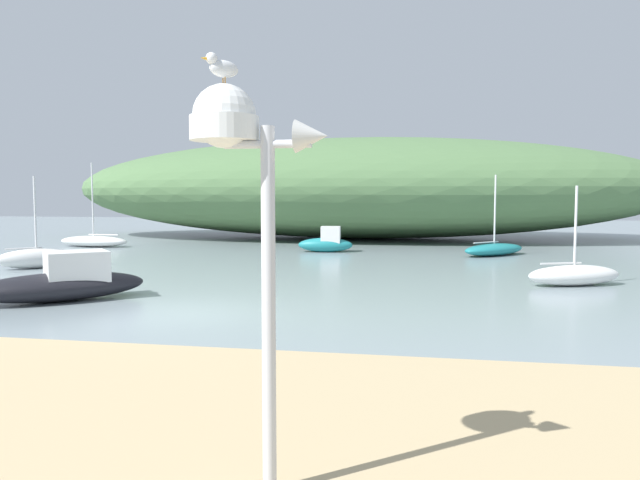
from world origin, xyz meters
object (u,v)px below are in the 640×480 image
at_px(motorboat_centre_water, 64,282).
at_px(sailboat_by_sandbar, 494,249).
at_px(sailboat_west_reach, 574,275).
at_px(sailboat_off_point, 37,258).
at_px(seagull_on_radar, 222,67).
at_px(mast_structure, 238,152).
at_px(motorboat_far_left, 327,242).
at_px(sailboat_outer_mooring, 94,241).

bearing_deg(motorboat_centre_water, sailboat_by_sandbar, 48.92).
distance_m(sailboat_west_reach, sailboat_off_point, 19.27).
bearing_deg(seagull_on_radar, sailboat_by_sandbar, 78.46).
height_order(seagull_on_radar, sailboat_by_sandbar, seagull_on_radar).
xyz_separation_m(mast_structure, seagull_on_radar, (-0.13, -0.01, 0.70)).
bearing_deg(motorboat_far_left, sailboat_west_reach, -45.45).
xyz_separation_m(mast_structure, motorboat_centre_water, (-7.86, 9.24, -2.63)).
bearing_deg(motorboat_centre_water, mast_structure, -49.61).
relative_size(seagull_on_radar, sailboat_outer_mooring, 0.06).
relative_size(seagull_on_radar, motorboat_far_left, 0.11).
bearing_deg(sailboat_by_sandbar, sailboat_off_point, -155.28).
height_order(sailboat_by_sandbar, sailboat_outer_mooring, sailboat_outer_mooring).
xyz_separation_m(sailboat_west_reach, sailboat_off_point, (-19.24, 1.00, 0.07)).
bearing_deg(sailboat_outer_mooring, sailboat_west_reach, -24.61).
bearing_deg(sailboat_off_point, motorboat_far_left, 40.87).
relative_size(seagull_on_radar, sailboat_west_reach, 0.09).
bearing_deg(sailboat_outer_mooring, seagull_on_radar, -56.70).
height_order(sailboat_by_sandbar, motorboat_centre_water, sailboat_by_sandbar).
bearing_deg(sailboat_by_sandbar, sailboat_outer_mooring, 177.07).
bearing_deg(sailboat_off_point, seagull_on_radar, -49.88).
distance_m(sailboat_west_reach, sailboat_by_sandbar, 9.32).
height_order(mast_structure, sailboat_outer_mooring, sailboat_outer_mooring).
bearing_deg(motorboat_centre_water, motorboat_far_left, 72.75).
distance_m(mast_structure, motorboat_centre_water, 12.42).
bearing_deg(sailboat_west_reach, sailboat_off_point, 177.03).
relative_size(mast_structure, sailboat_off_point, 0.99).
relative_size(sailboat_off_point, sailboat_outer_mooring, 0.77).
height_order(sailboat_off_point, sailboat_outer_mooring, sailboat_outer_mooring).
bearing_deg(sailboat_outer_mooring, sailboat_by_sandbar, -2.93).
bearing_deg(seagull_on_radar, sailboat_west_reach, 66.72).
bearing_deg(mast_structure, sailboat_off_point, 130.41).
xyz_separation_m(sailboat_off_point, sailboat_outer_mooring, (-3.24, 9.30, -0.08)).
bearing_deg(motorboat_far_left, mast_structure, -82.19).
xyz_separation_m(mast_structure, sailboat_west_reach, (6.09, 14.45, -2.79)).
xyz_separation_m(motorboat_far_left, sailboat_west_reach, (9.38, -9.53, -0.15)).
distance_m(mast_structure, sailboat_west_reach, 15.93).
height_order(seagull_on_radar, sailboat_west_reach, seagull_on_radar).
distance_m(mast_structure, seagull_on_radar, 0.71).
distance_m(motorboat_far_left, sailboat_west_reach, 13.38).
height_order(sailboat_west_reach, motorboat_centre_water, sailboat_west_reach).
relative_size(sailboat_by_sandbar, motorboat_centre_water, 0.88).
xyz_separation_m(sailboat_west_reach, sailboat_by_sandbar, (-1.39, 9.22, -0.04)).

